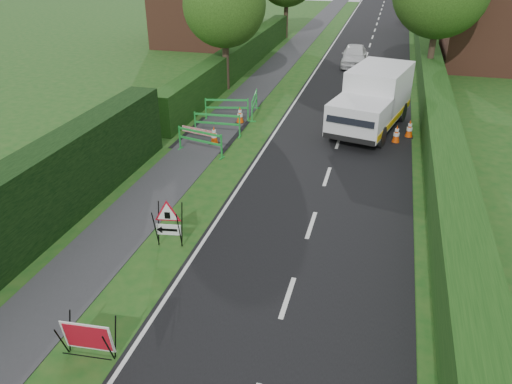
{
  "coord_description": "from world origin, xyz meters",
  "views": [
    {
      "loc": [
        4.24,
        -8.43,
        7.91
      ],
      "look_at": [
        0.95,
        3.8,
        1.29
      ],
      "focal_mm": 35.0,
      "sensor_mm": 36.0,
      "label": 1
    }
  ],
  "objects_px": {
    "red_rect_sign": "(88,338)",
    "hatchback_car": "(354,55)",
    "works_van": "(373,98)",
    "triangle_sign": "(167,220)"
  },
  "relations": [
    {
      "from": "red_rect_sign",
      "to": "hatchback_car",
      "type": "height_order",
      "value": "hatchback_car"
    },
    {
      "from": "red_rect_sign",
      "to": "hatchback_car",
      "type": "bearing_deg",
      "value": 79.08
    },
    {
      "from": "red_rect_sign",
      "to": "triangle_sign",
      "type": "xyz_separation_m",
      "value": [
        -0.12,
        4.25,
        0.34
      ]
    },
    {
      "from": "red_rect_sign",
      "to": "works_van",
      "type": "bearing_deg",
      "value": 68.11
    },
    {
      "from": "works_van",
      "to": "hatchback_car",
      "type": "distance_m",
      "value": 12.05
    },
    {
      "from": "red_rect_sign",
      "to": "triangle_sign",
      "type": "relative_size",
      "value": 0.89
    },
    {
      "from": "triangle_sign",
      "to": "red_rect_sign",
      "type": "bearing_deg",
      "value": -97.54
    },
    {
      "from": "red_rect_sign",
      "to": "hatchback_car",
      "type": "distance_m",
      "value": 27.54
    },
    {
      "from": "works_van",
      "to": "red_rect_sign",
      "type": "bearing_deg",
      "value": -94.05
    },
    {
      "from": "hatchback_car",
      "to": "red_rect_sign",
      "type": "bearing_deg",
      "value": -98.63
    }
  ]
}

